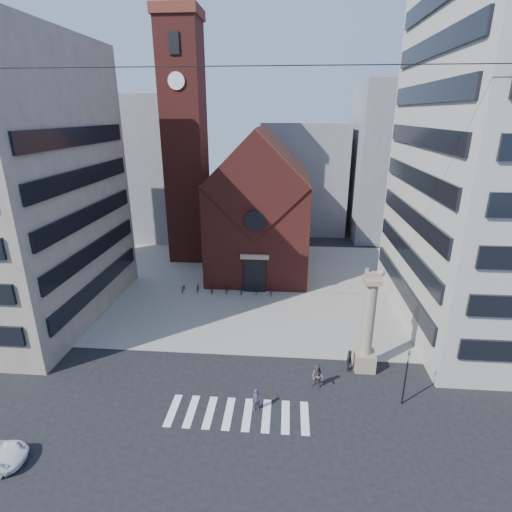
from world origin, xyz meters
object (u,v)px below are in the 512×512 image
at_px(pedestrian_2, 349,360).
at_px(scooter_0, 183,288).
at_px(pedestrian_1, 317,377).
at_px(pedestrian_0, 256,400).
at_px(lion_column, 367,331).
at_px(traffic_light, 406,376).

distance_m(pedestrian_2, scooter_0, 21.72).
xyz_separation_m(pedestrian_1, pedestrian_2, (2.64, 2.35, -0.05)).
xyz_separation_m(pedestrian_0, scooter_0, (-9.98, 18.68, -0.38)).
relative_size(pedestrian_0, pedestrian_2, 0.91).
distance_m(lion_column, traffic_light, 4.62).
height_order(traffic_light, pedestrian_0, traffic_light).
bearing_deg(pedestrian_2, pedestrian_0, 148.55).
xyz_separation_m(traffic_light, scooter_0, (-20.20, 17.22, -1.84)).
bearing_deg(pedestrian_2, lion_column, -51.71).
bearing_deg(pedestrian_2, scooter_0, 73.63).
bearing_deg(scooter_0, pedestrian_2, -42.79).
relative_size(traffic_light, pedestrian_2, 2.35).
bearing_deg(traffic_light, scooter_0, 139.54).
height_order(traffic_light, scooter_0, traffic_light).
distance_m(traffic_light, pedestrian_1, 6.18).
height_order(lion_column, scooter_0, lion_column).
height_order(traffic_light, pedestrian_1, traffic_light).
distance_m(pedestrian_0, pedestrian_1, 5.13).
relative_size(lion_column, pedestrian_1, 4.52).
relative_size(pedestrian_1, scooter_0, 1.26).
bearing_deg(pedestrian_1, pedestrian_0, -115.19).
distance_m(pedestrian_1, scooter_0, 21.42).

